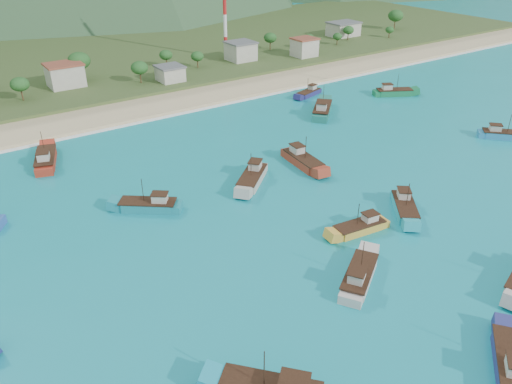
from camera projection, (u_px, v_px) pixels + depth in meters
ground at (320, 258)px, 75.01m from camera, size 600.00×600.00×0.00m
beach at (124, 112)px, 132.20m from camera, size 400.00×18.00×1.20m
land at (60, 64)px, 176.36m from camera, size 400.00×110.00×2.40m
surf_line at (138, 122)px, 125.32m from camera, size 400.00×2.50×0.08m
village at (132, 68)px, 153.64m from camera, size 218.50×27.74×6.64m
vegetation at (66, 75)px, 144.03m from camera, size 280.44×25.88×8.83m
boat_2 at (322, 111)px, 130.02m from camera, size 12.30×11.82×7.78m
boat_4 at (303, 161)px, 103.20m from camera, size 4.75×12.21×7.04m
boat_5 at (360, 228)px, 81.15m from camera, size 10.09×4.05×5.80m
boat_8 at (404, 208)px, 86.61m from camera, size 9.29×10.38×6.38m
boat_9 at (503, 135)px, 115.96m from camera, size 9.57×9.82×6.25m
boat_12 at (359, 277)px, 69.71m from camera, size 11.15×8.74×6.57m
boat_13 at (393, 93)px, 144.25m from camera, size 11.52×8.37×6.68m
boat_15 at (149, 206)px, 87.10m from camera, size 10.64×9.32×6.49m
boat_16 at (252, 178)px, 96.32m from camera, size 11.10×10.27×6.91m
boat_19 at (511, 364)px, 56.08m from camera, size 10.63×9.24×6.46m
boat_20 at (46, 160)px, 103.51m from camera, size 7.21×12.82×7.27m
boat_23 at (309, 93)px, 144.15m from camera, size 9.88×5.42×5.60m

